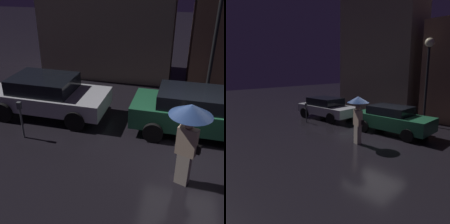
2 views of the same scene
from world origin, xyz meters
TOP-DOWN VIEW (x-y plane):
  - ground_plane at (0.00, 0.00)m, footprint 60.00×60.00m
  - building_facade_left at (-3.89, 6.50)m, footprint 6.07×3.00m
  - parked_car_silver at (-4.89, 1.42)m, footprint 4.21×2.06m
  - parked_car_green at (0.15, 1.29)m, footprint 4.02×1.94m
  - pedestrian_with_umbrella at (-0.15, -1.25)m, footprint 0.96×0.96m
  - parking_meter at (-4.97, -0.29)m, footprint 0.12×0.10m
  - street_lamp_near at (0.70, 4.09)m, footprint 0.52×0.52m

SIDE VIEW (x-z plane):
  - ground_plane at x=0.00m, z-range 0.00..0.00m
  - parked_car_silver at x=-4.89m, z-range 0.05..1.44m
  - parked_car_green at x=0.15m, z-range 0.04..1.46m
  - parking_meter at x=-4.97m, z-range 0.15..1.36m
  - pedestrian_with_umbrella at x=-0.15m, z-range 0.54..2.68m
  - street_lamp_near at x=0.70m, z-range 1.27..6.28m
  - building_facade_left at x=-3.89m, z-range 0.00..9.28m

